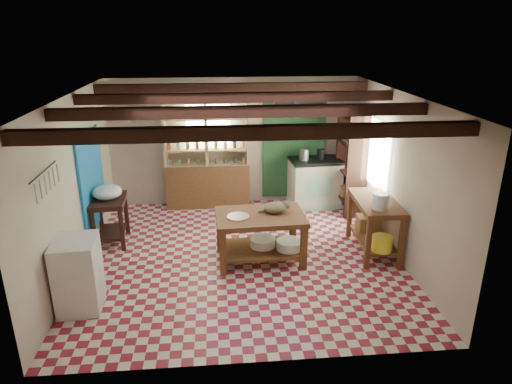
{
  "coord_description": "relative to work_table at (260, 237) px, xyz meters",
  "views": [
    {
      "loc": [
        -0.38,
        -6.62,
        3.54
      ],
      "look_at": [
        0.26,
        0.3,
        1.0
      ],
      "focal_mm": 32.0,
      "sensor_mm": 36.0,
      "label": 1
    }
  ],
  "objects": [
    {
      "name": "window_back",
      "position": [
        -0.79,
        2.6,
        1.31
      ],
      "size": [
        0.9,
        0.02,
        0.8
      ],
      "primitive_type": "cube",
      "color": "white",
      "rests_on": "wall_back"
    },
    {
      "name": "cat",
      "position": [
        0.25,
        0.06,
        0.47
      ],
      "size": [
        0.43,
        0.36,
        0.17
      ],
      "primitive_type": "ellipsoid",
      "rotation": [
        0.0,
        0.0,
        0.22
      ],
      "color": "olive",
      "rests_on": "work_table"
    },
    {
      "name": "wall_right",
      "position": [
        2.21,
        0.12,
        0.91
      ],
      "size": [
        0.04,
        5.0,
        2.6
      ],
      "primitive_type": "cube",
      "color": "#C1B39B",
      "rests_on": "floor"
    },
    {
      "name": "ceiling",
      "position": [
        -0.29,
        0.12,
        2.21
      ],
      "size": [
        5.0,
        5.0,
        0.02
      ],
      "primitive_type": "cube",
      "color": "#3F3E43",
      "rests_on": "wall_back"
    },
    {
      "name": "floor",
      "position": [
        -0.29,
        0.12,
        -0.4
      ],
      "size": [
        5.0,
        5.0,
        0.02
      ],
      "primitive_type": "cube",
      "color": "maroon",
      "rests_on": "ground"
    },
    {
      "name": "kettle_left",
      "position": [
        1.11,
        2.24,
        0.72
      ],
      "size": [
        0.21,
        0.21,
        0.23
      ],
      "primitive_type": "cylinder",
      "rotation": [
        0.0,
        0.0,
        0.09
      ],
      "color": "#A4A4AB",
      "rests_on": "stove"
    },
    {
      "name": "tall_rack",
      "position": [
        1.99,
        1.92,
        0.61
      ],
      "size": [
        0.4,
        0.86,
        2.0
      ],
      "primitive_type": "cube",
      "color": "black",
      "rests_on": "floor"
    },
    {
      "name": "right_counter",
      "position": [
        1.89,
        0.12,
        0.06
      ],
      "size": [
        0.68,
        1.28,
        0.9
      ],
      "primitive_type": "cube",
      "rotation": [
        0.0,
        0.0,
        -0.04
      ],
      "color": "brown",
      "rests_on": "floor"
    },
    {
      "name": "yellow_tub",
      "position": [
        1.87,
        -0.32,
        -0.03
      ],
      "size": [
        0.33,
        0.33,
        0.23
      ],
      "primitive_type": "cylinder",
      "rotation": [
        0.0,
        0.0,
        -0.04
      ],
      "color": "yellow",
      "rests_on": "right_counter"
    },
    {
      "name": "stove",
      "position": [
        1.36,
        2.27,
        0.11
      ],
      "size": [
        1.07,
        0.77,
        0.99
      ],
      "primitive_type": "cube",
      "rotation": [
        0.0,
        0.0,
        0.09
      ],
      "color": "beige",
      "rests_on": "floor"
    },
    {
      "name": "green_wall_patch",
      "position": [
        0.96,
        2.59,
        0.86
      ],
      "size": [
        1.3,
        0.04,
        2.3
      ],
      "primitive_type": "cube",
      "color": "#1C4622",
      "rests_on": "wall_back"
    },
    {
      "name": "prep_table",
      "position": [
        -2.49,
        0.84,
        0.02
      ],
      "size": [
        0.6,
        0.83,
        0.81
      ],
      "primitive_type": "cube",
      "rotation": [
        0.0,
        0.0,
        0.07
      ],
      "color": "black",
      "rests_on": "floor"
    },
    {
      "name": "enamel_bowl",
      "position": [
        -2.49,
        0.84,
        0.54
      ],
      "size": [
        0.51,
        0.51,
        0.24
      ],
      "primitive_type": "ellipsoid",
      "rotation": [
        0.0,
        0.0,
        0.07
      ],
      "color": "silver",
      "rests_on": "prep_table"
    },
    {
      "name": "white_cabinet",
      "position": [
        -2.51,
        -1.08,
        0.1
      ],
      "size": [
        0.59,
        0.68,
        0.97
      ],
      "primitive_type": "cube",
      "rotation": [
        0.0,
        0.0,
        0.08
      ],
      "color": "silver",
      "rests_on": "floor"
    },
    {
      "name": "wall_front",
      "position": [
        -0.29,
        -2.38,
        0.91
      ],
      "size": [
        5.0,
        0.04,
        2.6
      ],
      "primitive_type": "cube",
      "color": "#C1B39B",
      "rests_on": "floor"
    },
    {
      "name": "wicker_basket",
      "position": [
        1.9,
        0.42,
        -0.02
      ],
      "size": [
        0.38,
        0.31,
        0.26
      ],
      "primitive_type": "cube",
      "rotation": [
        0.0,
        0.0,
        -0.04
      ],
      "color": "olive",
      "rests_on": "right_counter"
    },
    {
      "name": "basin_small",
      "position": [
        0.45,
        -0.08,
        -0.11
      ],
      "size": [
        0.43,
        0.43,
        0.14
      ],
      "primitive_type": "cylinder",
      "rotation": [
        0.0,
        0.0,
        0.04
      ],
      "color": "silver",
      "rests_on": "work_table"
    },
    {
      "name": "ceiling_beams",
      "position": [
        -0.29,
        0.12,
        2.09
      ],
      "size": [
        5.0,
        3.8,
        0.15
      ],
      "primitive_type": "cube",
      "color": "black",
      "rests_on": "ceiling"
    },
    {
      "name": "pot_rack",
      "position": [
        0.96,
        2.17,
        1.79
      ],
      "size": [
        0.86,
        0.12,
        0.36
      ],
      "primitive_type": "cube",
      "color": "black",
      "rests_on": "ceiling"
    },
    {
      "name": "work_table",
      "position": [
        0.0,
        0.0,
        0.0
      ],
      "size": [
        1.41,
        0.98,
        0.78
      ],
      "primitive_type": "cube",
      "rotation": [
        0.0,
        0.0,
        0.04
      ],
      "color": "brown",
      "rests_on": "floor"
    },
    {
      "name": "basin_large",
      "position": [
        0.05,
        0.05,
        -0.11
      ],
      "size": [
        0.43,
        0.43,
        0.14
      ],
      "primitive_type": "cylinder",
      "rotation": [
        0.0,
        0.0,
        0.04
      ],
      "color": "silver",
      "rests_on": "work_table"
    },
    {
      "name": "blue_wall_patch",
      "position": [
        -2.76,
        1.02,
        0.71
      ],
      "size": [
        0.04,
        1.4,
        1.6
      ],
      "primitive_type": "cube",
      "color": "#1665A9",
      "rests_on": "wall_left"
    },
    {
      "name": "kettle_right",
      "position": [
        1.46,
        2.27,
        0.71
      ],
      "size": [
        0.17,
        0.17,
        0.2
      ],
      "primitive_type": "cylinder",
      "rotation": [
        0.0,
        0.0,
        0.09
      ],
      "color": "black",
      "rests_on": "stove"
    },
    {
      "name": "steel_tray",
      "position": [
        -0.35,
        -0.07,
        0.4
      ],
      "size": [
        0.36,
        0.36,
        0.02
      ],
      "primitive_type": "cylinder",
      "rotation": [
        0.0,
        0.0,
        0.04
      ],
      "color": "#A4A4AB",
      "rests_on": "work_table"
    },
    {
      "name": "white_bucket",
      "position": [
        1.83,
        -0.22,
        0.64
      ],
      "size": [
        0.26,
        0.26,
        0.25
      ],
      "primitive_type": "cylinder",
      "rotation": [
        0.0,
        0.0,
        -0.04
      ],
      "color": "silver",
      "rests_on": "right_counter"
    },
    {
      "name": "window_right",
      "position": [
        2.19,
        1.12,
        1.01
      ],
      "size": [
        0.02,
        1.3,
        1.2
      ],
      "primitive_type": "cube",
      "color": "white",
      "rests_on": "wall_right"
    },
    {
      "name": "shelving_unit",
      "position": [
        -0.84,
        2.43,
        0.71
      ],
      "size": [
        1.7,
        0.34,
        2.2
      ],
      "primitive_type": "cube",
      "color": "tan",
      "rests_on": "floor"
    },
    {
      "name": "utensil_rail",
      "position": [
        -2.73,
        -1.08,
        1.39
      ],
      "size": [
        0.06,
        0.9,
        0.28
      ],
      "primitive_type": "cube",
      "color": "black",
      "rests_on": "wall_left"
    },
    {
      "name": "wall_back",
      "position": [
        -0.29,
        2.62,
        0.91
      ],
      "size": [
        5.0,
        0.04,
        2.6
      ],
      "primitive_type": "cube",
      "color": "#C1B39B",
      "rests_on": "floor"
    },
    {
      "name": "wall_left",
      "position": [
        -2.79,
        0.12,
        0.91
      ],
      "size": [
        0.04,
        5.0,
        2.6
      ],
      "primitive_type": "cube",
      "color": "#C1B39B",
      "rests_on": "floor"
    }
  ]
}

